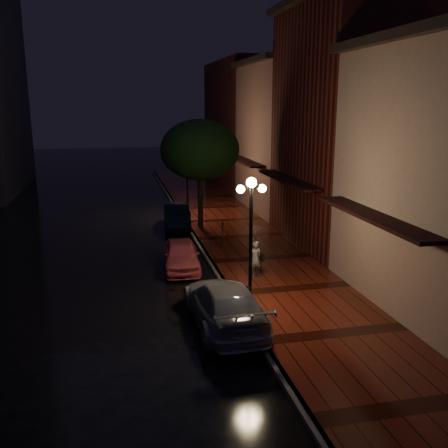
{
  "coord_description": "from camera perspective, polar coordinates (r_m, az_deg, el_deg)",
  "views": [
    {
      "loc": [
        -3.83,
        -19.93,
        6.71
      ],
      "look_at": [
        0.9,
        1.48,
        1.4
      ],
      "focal_mm": 40.0,
      "sensor_mm": 36.0,
      "label": 1
    }
  ],
  "objects": [
    {
      "name": "sidewalk",
      "position": [
        21.87,
        4.31,
        -4.09
      ],
      "size": [
        4.5,
        60.0,
        0.15
      ],
      "primitive_type": "cube",
      "color": "#49190D",
      "rests_on": "ground"
    },
    {
      "name": "ground",
      "position": [
        21.38,
        -1.5,
        -4.69
      ],
      "size": [
        120.0,
        120.0,
        0.0
      ],
      "primitive_type": "plane",
      "color": "black",
      "rests_on": "ground"
    },
    {
      "name": "pink_car",
      "position": [
        20.7,
        -4.91,
        -3.57
      ],
      "size": [
        1.74,
        3.71,
        1.23
      ],
      "primitive_type": "imported",
      "rotation": [
        0.0,
        0.0,
        -0.08
      ],
      "color": "#E55E6A",
      "rests_on": "ground"
    },
    {
      "name": "storefront_extra",
      "position": [
        41.41,
        2.76,
        11.24
      ],
      "size": [
        5.0,
        12.0,
        10.0
      ],
      "primitive_type": "cube",
      "color": "#511914",
      "rests_on": "ground"
    },
    {
      "name": "street_tree",
      "position": [
        26.41,
        -2.76,
        8.25
      ],
      "size": [
        4.16,
        4.16,
        5.8
      ],
      "color": "black",
      "rests_on": "sidewalk"
    },
    {
      "name": "streetlamp_near",
      "position": [
        16.04,
        3.08,
        -1.26
      ],
      "size": [
        0.96,
        0.36,
        4.31
      ],
      "color": "black",
      "rests_on": "sidewalk"
    },
    {
      "name": "storefront_mid",
      "position": [
        24.49,
        14.04,
        10.39
      ],
      "size": [
        5.0,
        8.0,
        11.0
      ],
      "primitive_type": "cube",
      "color": "#511914",
      "rests_on": "ground"
    },
    {
      "name": "curb",
      "position": [
        21.35,
        -1.51,
        -4.49
      ],
      "size": [
        0.25,
        60.0,
        0.15
      ],
      "primitive_type": "cube",
      "color": "#595451",
      "rests_on": "ground"
    },
    {
      "name": "silver_car",
      "position": [
        15.56,
        0.06,
        -9.1
      ],
      "size": [
        2.09,
        4.89,
        1.41
      ],
      "primitive_type": "imported",
      "rotation": [
        0.0,
        0.0,
        3.17
      ],
      "color": "#9A9AA1",
      "rests_on": "ground"
    },
    {
      "name": "streetlamp_far",
      "position": [
        29.52,
        -4.22,
        5.58
      ],
      "size": [
        0.96,
        0.36,
        4.31
      ],
      "color": "black",
      "rests_on": "sidewalk"
    },
    {
      "name": "parking_meter",
      "position": [
        23.42,
        -0.15,
        -0.84
      ],
      "size": [
        0.13,
        0.11,
        1.18
      ],
      "rotation": [
        0.0,
        0.0,
        -0.27
      ],
      "color": "black",
      "rests_on": "sidewalk"
    },
    {
      "name": "storefront_far",
      "position": [
        31.91,
        7.52,
        9.53
      ],
      "size": [
        5.0,
        8.0,
        9.0
      ],
      "primitive_type": "cube",
      "color": "#8C5951",
      "rests_on": "ground"
    },
    {
      "name": "woman_with_umbrella",
      "position": [
        19.01,
        3.64,
        -2.27
      ],
      "size": [
        0.86,
        0.87,
        2.07
      ],
      "rotation": [
        0.0,
        0.0,
        3.35
      ],
      "color": "white",
      "rests_on": "sidewalk"
    },
    {
      "name": "navy_car",
      "position": [
        27.64,
        -5.44,
        0.89
      ],
      "size": [
        1.67,
        4.04,
        1.3
      ],
      "primitive_type": "imported",
      "rotation": [
        0.0,
        0.0,
        -0.08
      ],
      "color": "black",
      "rests_on": "ground"
    }
  ]
}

